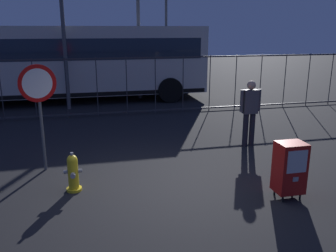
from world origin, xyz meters
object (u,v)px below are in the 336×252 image
newspaper_box_primary (290,167)px  stop_sign (39,96)px  pedestrian (250,110)px  bus_near (75,59)px  fire_hydrant (73,173)px  bus_far (91,53)px

newspaper_box_primary → stop_sign: (-4.32, 2.32, 1.03)m
pedestrian → bus_near: (-4.34, 7.10, 0.76)m
newspaper_box_primary → pedestrian: 2.94m
fire_hydrant → newspaper_box_primary: 3.88m
fire_hydrant → newspaper_box_primary: (3.70, -1.14, 0.22)m
newspaper_box_primary → stop_sign: size_ratio=0.46×
bus_near → bus_far: same height
pedestrian → stop_sign: bearing=-173.9°
stop_sign → pedestrian: size_ratio=1.34×
fire_hydrant → newspaper_box_primary: newspaper_box_primary is taller
newspaper_box_primary → stop_sign: 5.01m
pedestrian → fire_hydrant: bearing=-158.3°
fire_hydrant → bus_near: size_ratio=0.07×
fire_hydrant → newspaper_box_primary: size_ratio=0.73×
stop_sign → bus_near: size_ratio=0.21×
newspaper_box_primary → bus_near: (-3.76, 9.95, 1.14)m
bus_near → bus_far: (0.74, 3.70, 0.00)m
fire_hydrant → pedestrian: size_ratio=0.45×
stop_sign → fire_hydrant: bearing=-62.5°
pedestrian → bus_near: size_ratio=0.16×
pedestrian → bus_far: size_ratio=0.16×
bus_near → bus_far: size_ratio=0.98×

